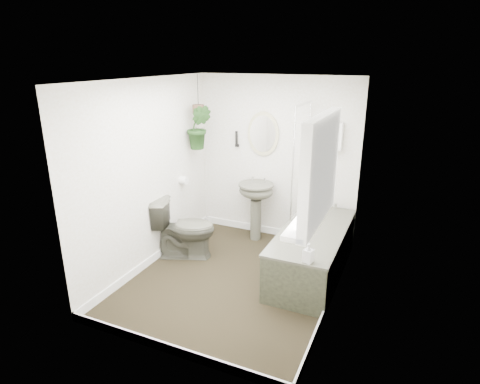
% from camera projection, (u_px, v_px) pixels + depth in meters
% --- Properties ---
extents(floor, '(2.30, 2.80, 0.02)m').
position_uv_depth(floor, '(235.00, 279.00, 4.80)').
color(floor, black).
rests_on(floor, ground).
extents(ceiling, '(2.30, 2.80, 0.02)m').
position_uv_depth(ceiling, '(234.00, 79.00, 4.05)').
color(ceiling, white).
rests_on(ceiling, ground).
extents(wall_back, '(2.30, 0.02, 2.30)m').
position_uv_depth(wall_back, '(276.00, 159.00, 5.64)').
color(wall_back, white).
rests_on(wall_back, ground).
extents(wall_front, '(2.30, 0.02, 2.30)m').
position_uv_depth(wall_front, '(161.00, 237.00, 3.20)').
color(wall_front, white).
rests_on(wall_front, ground).
extents(wall_left, '(0.02, 2.80, 2.30)m').
position_uv_depth(wall_left, '(148.00, 175.00, 4.87)').
color(wall_left, white).
rests_on(wall_left, ground).
extents(wall_right, '(0.02, 2.80, 2.30)m').
position_uv_depth(wall_right, '(340.00, 202.00, 3.98)').
color(wall_right, white).
rests_on(wall_right, ground).
extents(skirting, '(2.30, 2.80, 0.10)m').
position_uv_depth(skirting, '(235.00, 275.00, 4.78)').
color(skirting, white).
rests_on(skirting, floor).
extents(bathtub, '(0.72, 1.72, 0.58)m').
position_uv_depth(bathtub, '(312.00, 252.00, 4.83)').
color(bathtub, '#4B4B3F').
rests_on(bathtub, floor).
extents(bath_screen, '(0.04, 0.72, 1.40)m').
position_uv_depth(bath_screen, '(301.00, 160.00, 5.06)').
color(bath_screen, silver).
rests_on(bath_screen, bathtub).
extents(shower_box, '(0.20, 0.10, 0.35)m').
position_uv_depth(shower_box, '(334.00, 136.00, 5.15)').
color(shower_box, white).
rests_on(shower_box, wall_back).
extents(oval_mirror, '(0.46, 0.03, 0.62)m').
position_uv_depth(oval_mirror, '(263.00, 134.00, 5.57)').
color(oval_mirror, '#B9B286').
rests_on(oval_mirror, wall_back).
extents(wall_sconce, '(0.04, 0.04, 0.22)m').
position_uv_depth(wall_sconce, '(237.00, 139.00, 5.75)').
color(wall_sconce, black).
rests_on(wall_sconce, wall_back).
extents(toilet_roll_holder, '(0.11, 0.11, 0.11)m').
position_uv_depth(toilet_roll_holder, '(184.00, 180.00, 5.53)').
color(toilet_roll_holder, white).
rests_on(toilet_roll_holder, wall_left).
extents(window_recess, '(0.08, 1.00, 0.90)m').
position_uv_depth(window_recess, '(320.00, 170.00, 3.24)').
color(window_recess, white).
rests_on(window_recess, wall_right).
extents(window_sill, '(0.18, 1.00, 0.04)m').
position_uv_depth(window_sill, '(309.00, 217.00, 3.40)').
color(window_sill, white).
rests_on(window_sill, wall_right).
extents(window_blinds, '(0.01, 0.86, 0.76)m').
position_uv_depth(window_blinds, '(315.00, 170.00, 3.26)').
color(window_blinds, white).
rests_on(window_blinds, wall_right).
extents(toilet, '(0.89, 0.70, 0.80)m').
position_uv_depth(toilet, '(184.00, 228.00, 5.23)').
color(toilet, '#4B4B3F').
rests_on(toilet, floor).
extents(pedestal_sink, '(0.55, 0.48, 0.84)m').
position_uv_depth(pedestal_sink, '(256.00, 212.00, 5.72)').
color(pedestal_sink, '#4B4B3F').
rests_on(pedestal_sink, floor).
extents(sill_plant, '(0.21, 0.19, 0.21)m').
position_uv_depth(sill_plant, '(319.00, 193.00, 3.62)').
color(sill_plant, black).
rests_on(sill_plant, window_sill).
extents(hanging_plant, '(0.40, 0.36, 0.61)m').
position_uv_depth(hanging_plant, '(199.00, 127.00, 5.47)').
color(hanging_plant, black).
rests_on(hanging_plant, ceiling).
extents(soap_bottle, '(0.11, 0.11, 0.20)m').
position_uv_depth(soap_bottle, '(308.00, 253.00, 3.96)').
color(soap_bottle, '#2B2827').
rests_on(soap_bottle, bathtub).
extents(hanging_pot, '(0.16, 0.16, 0.12)m').
position_uv_depth(hanging_pot, '(198.00, 109.00, 5.40)').
color(hanging_pot, brown).
rests_on(hanging_pot, ceiling).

